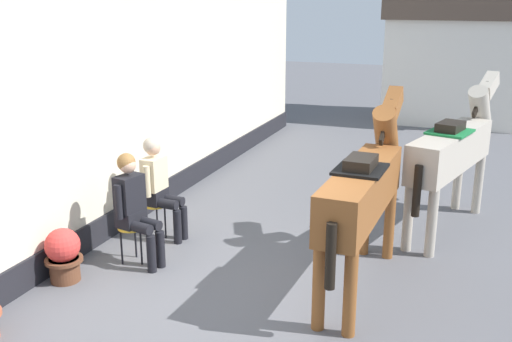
# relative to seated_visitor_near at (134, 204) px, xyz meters

# --- Properties ---
(ground_plane) EXTENTS (40.00, 40.00, 0.00)m
(ground_plane) POSITION_rel_seated_visitor_near_xyz_m (1.61, 2.75, -0.78)
(ground_plane) COLOR #56565B
(pub_facade_wall) EXTENTS (0.34, 14.00, 3.40)m
(pub_facade_wall) POSITION_rel_seated_visitor_near_xyz_m (-0.94, 1.25, 0.76)
(pub_facade_wall) COLOR beige
(pub_facade_wall) RESTS_ON ground_plane
(distant_cottage) EXTENTS (3.40, 2.60, 3.50)m
(distant_cottage) POSITION_rel_seated_visitor_near_xyz_m (3.01, 10.50, 1.02)
(distant_cottage) COLOR silver
(distant_cottage) RESTS_ON ground_plane
(seated_visitor_near) EXTENTS (0.61, 0.48, 1.39)m
(seated_visitor_near) POSITION_rel_seated_visitor_near_xyz_m (0.00, 0.00, 0.00)
(seated_visitor_near) COLOR gold
(seated_visitor_near) RESTS_ON ground_plane
(seated_visitor_far) EXTENTS (0.61, 0.49, 1.39)m
(seated_visitor_far) POSITION_rel_seated_visitor_near_xyz_m (-0.13, 0.82, 0.00)
(seated_visitor_far) COLOR gold
(seated_visitor_far) RESTS_ON ground_plane
(saddled_horse_near) EXTENTS (0.53, 3.00, 2.06)m
(saddled_horse_near) POSITION_rel_seated_visitor_near_xyz_m (2.67, 0.43, 0.38)
(saddled_horse_near) COLOR brown
(saddled_horse_near) RESTS_ON ground_plane
(saddled_horse_far) EXTENTS (1.07, 2.93, 2.06)m
(saddled_horse_far) POSITION_rel_seated_visitor_near_xyz_m (3.49, 2.59, 0.38)
(saddled_horse_far) COLOR #B2A899
(saddled_horse_far) RESTS_ON ground_plane
(flower_planter_far) EXTENTS (0.43, 0.43, 0.64)m
(flower_planter_far) POSITION_rel_seated_visitor_near_xyz_m (-0.53, -0.70, -0.44)
(flower_planter_far) COLOR brown
(flower_planter_far) RESTS_ON ground_plane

